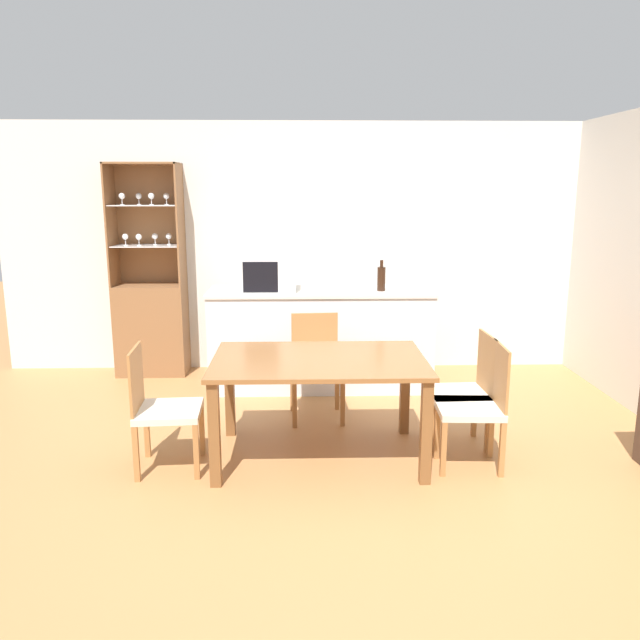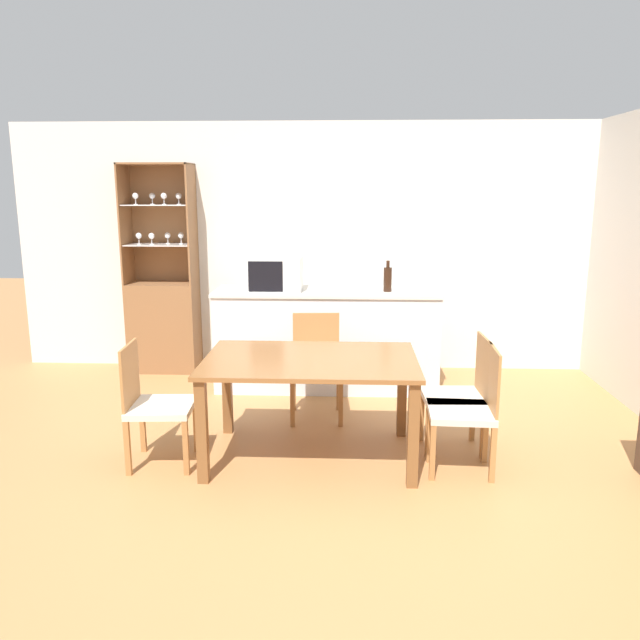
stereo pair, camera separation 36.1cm
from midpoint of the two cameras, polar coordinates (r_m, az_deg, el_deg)
The scene contains 11 objects.
ground_plane at distance 4.33m, azimuth -0.08°, elevation -13.92°, with size 18.00×18.00×0.00m, color #B27A47.
wall_back at distance 6.55m, azimuth -0.69°, elevation 6.60°, with size 6.80×0.06×2.55m.
kitchen_counter at distance 5.96m, azimuth -1.67°, elevation -1.75°, with size 2.11×0.63×0.95m.
display_cabinet at distance 6.66m, azimuth -16.67°, elevation 0.57°, with size 0.70×0.39×2.13m.
dining_table at distance 4.36m, azimuth -2.47°, elevation -4.83°, with size 1.48×0.98×0.73m.
dining_chair_side_left_near at distance 4.43m, azimuth -16.56°, elevation -7.79°, with size 0.45×0.45×0.86m.
dining_chair_side_right_near at distance 4.40m, azimuth 11.72°, elevation -7.69°, with size 0.45×0.45×0.86m.
dining_chair_head_far at distance 5.20m, azimuth -2.35°, elevation -4.34°, with size 0.45×0.45×0.86m.
dining_chair_side_right_far at distance 4.67m, azimuth 10.90°, elevation -6.48°, with size 0.44×0.44×0.86m.
microwave at distance 5.83m, azimuth -6.46°, elevation 4.17°, with size 0.49×0.39×0.32m.
wine_bottle at distance 5.82m, azimuth 3.86°, elevation 3.83°, with size 0.08×0.08×0.29m.
Camera 1 is at (-0.28, -3.89, 1.89)m, focal length 35.00 mm.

